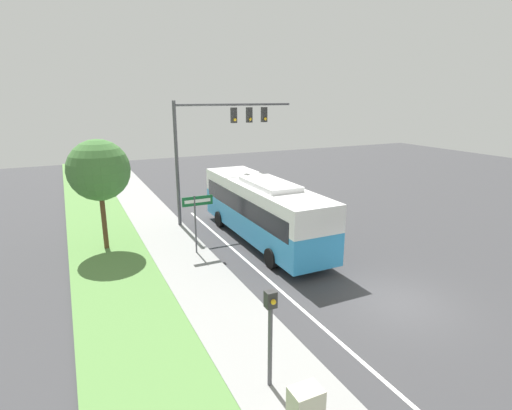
{
  "coord_description": "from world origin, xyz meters",
  "views": [
    {
      "loc": [
        -10.78,
        -9.91,
        7.54
      ],
      "look_at": [
        -1.62,
        9.16,
        1.75
      ],
      "focal_mm": 28.0,
      "sensor_mm": 36.0,
      "label": 1
    }
  ],
  "objects_px": {
    "pedestrian_signal": "(270,323)",
    "street_sign": "(197,212)",
    "signal_gantry": "(217,134)",
    "bus": "(263,207)"
  },
  "relations": [
    {
      "from": "pedestrian_signal",
      "to": "street_sign",
      "type": "bearing_deg",
      "value": 83.33
    },
    {
      "from": "pedestrian_signal",
      "to": "street_sign",
      "type": "height_order",
      "value": "street_sign"
    },
    {
      "from": "bus",
      "to": "signal_gantry",
      "type": "xyz_separation_m",
      "value": [
        -0.86,
        4.36,
        3.49
      ]
    },
    {
      "from": "signal_gantry",
      "to": "pedestrian_signal",
      "type": "relative_size",
      "value": 2.61
    },
    {
      "from": "bus",
      "to": "street_sign",
      "type": "relative_size",
      "value": 3.55
    },
    {
      "from": "signal_gantry",
      "to": "street_sign",
      "type": "xyz_separation_m",
      "value": [
        -2.83,
        -4.65,
        -3.24
      ]
    },
    {
      "from": "pedestrian_signal",
      "to": "street_sign",
      "type": "distance_m",
      "value": 9.9
    },
    {
      "from": "signal_gantry",
      "to": "bus",
      "type": "bearing_deg",
      "value": -78.84
    },
    {
      "from": "bus",
      "to": "pedestrian_signal",
      "type": "distance_m",
      "value": 11.21
    },
    {
      "from": "street_sign",
      "to": "signal_gantry",
      "type": "bearing_deg",
      "value": 58.71
    }
  ]
}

